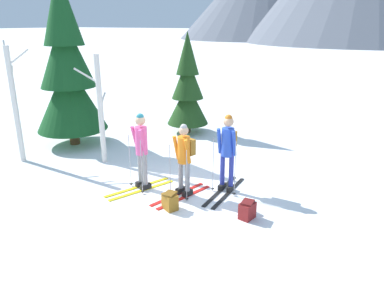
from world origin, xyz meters
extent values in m
plane|color=white|center=(0.00, 0.00, 0.00)|extent=(400.00, 400.00, 0.00)
cube|color=yellow|center=(-0.89, -0.40, 0.01)|extent=(0.82, 1.60, 0.02)
cube|color=yellow|center=(-1.08, -0.31, 0.01)|extent=(0.82, 1.60, 0.02)
cube|color=black|center=(-0.84, -0.31, 0.08)|extent=(0.21, 0.28, 0.12)
cylinder|color=gray|center=(-0.84, -0.31, 0.56)|extent=(0.11, 0.11, 0.87)
cube|color=black|center=(-1.04, -0.21, 0.08)|extent=(0.21, 0.28, 0.12)
cylinder|color=gray|center=(-1.04, -0.21, 0.56)|extent=(0.11, 0.11, 0.87)
cylinder|color=#E55193|center=(-0.94, -0.26, 1.20)|extent=(0.28, 0.28, 0.65)
sphere|color=tan|center=(-0.94, -0.26, 1.68)|extent=(0.24, 0.24, 0.24)
sphere|color=#1E6B7A|center=(-0.94, -0.26, 1.75)|extent=(0.18, 0.18, 0.18)
cylinder|color=#E55193|center=(-0.80, -0.39, 1.22)|extent=(0.16, 0.22, 0.62)
cylinder|color=#E55193|center=(-1.13, -0.24, 1.22)|extent=(0.16, 0.22, 0.62)
cylinder|color=#A5A5AD|center=(-0.77, -0.54, 0.65)|extent=(0.02, 0.02, 1.31)
cylinder|color=black|center=(-0.77, -0.54, 0.06)|extent=(0.07, 0.07, 0.01)
cylinder|color=#A5A5AD|center=(-1.26, -0.31, 0.65)|extent=(0.02, 0.02, 1.31)
cylinder|color=black|center=(-1.26, -0.31, 0.06)|extent=(0.07, 0.07, 0.01)
cube|color=red|center=(0.17, -0.26, 0.01)|extent=(0.59, 1.57, 0.02)
cube|color=red|center=(-0.04, -0.20, 0.01)|extent=(0.59, 1.57, 0.02)
cube|color=black|center=(0.20, -0.17, 0.08)|extent=(0.18, 0.28, 0.12)
cylinder|color=gray|center=(0.20, -0.17, 0.52)|extent=(0.11, 0.11, 0.80)
cube|color=black|center=(-0.01, -0.10, 0.08)|extent=(0.18, 0.28, 0.12)
cylinder|color=gray|center=(-0.01, -0.10, 0.52)|extent=(0.11, 0.11, 0.80)
cylinder|color=orange|center=(0.10, -0.13, 1.10)|extent=(0.28, 0.28, 0.60)
sphere|color=tan|center=(0.10, -0.13, 1.54)|extent=(0.22, 0.22, 0.22)
sphere|color=gray|center=(0.10, -0.13, 1.61)|extent=(0.16, 0.16, 0.16)
cylinder|color=orange|center=(0.25, -0.25, 1.12)|extent=(0.14, 0.21, 0.57)
cylinder|color=orange|center=(-0.09, -0.14, 1.12)|extent=(0.14, 0.21, 0.57)
cylinder|color=#A5A5AD|center=(0.30, -0.39, 0.60)|extent=(0.02, 0.02, 1.20)
cylinder|color=black|center=(0.30, -0.39, 0.06)|extent=(0.07, 0.07, 0.01)
cylinder|color=#A5A5AD|center=(-0.21, -0.22, 0.60)|extent=(0.02, 0.02, 1.20)
cylinder|color=black|center=(-0.21, -0.22, 0.06)|extent=(0.07, 0.07, 0.01)
cube|color=#99661E|center=(0.15, 0.03, 1.13)|extent=(0.30, 0.23, 0.36)
cube|color=black|center=(0.99, 0.41, 0.01)|extent=(0.13, 1.80, 0.02)
cube|color=black|center=(0.77, 0.41, 0.01)|extent=(0.13, 1.80, 0.02)
cube|color=black|center=(0.99, 0.51, 0.08)|extent=(0.12, 0.26, 0.12)
cylinder|color=#2D389E|center=(0.99, 0.51, 0.56)|extent=(0.11, 0.11, 0.88)
cube|color=black|center=(0.77, 0.51, 0.08)|extent=(0.12, 0.26, 0.12)
cylinder|color=#2D389E|center=(0.77, 0.51, 0.56)|extent=(0.11, 0.11, 0.88)
cylinder|color=blue|center=(0.88, 0.51, 1.20)|extent=(0.28, 0.28, 0.66)
sphere|color=tan|center=(0.88, 0.51, 1.69)|extent=(0.24, 0.24, 0.24)
sphere|color=#B76019|center=(0.88, 0.51, 1.76)|extent=(0.18, 0.18, 0.18)
cylinder|color=blue|center=(1.06, 0.45, 1.22)|extent=(0.08, 0.21, 0.62)
cylinder|color=blue|center=(0.70, 0.46, 1.22)|extent=(0.08, 0.21, 0.62)
cylinder|color=#A5A5AD|center=(1.15, 0.32, 0.66)|extent=(0.02, 0.02, 1.31)
cylinder|color=black|center=(1.15, 0.32, 0.06)|extent=(0.07, 0.07, 0.01)
cylinder|color=#A5A5AD|center=(0.61, 0.34, 0.66)|extent=(0.02, 0.02, 1.31)
cylinder|color=black|center=(0.61, 0.34, 0.06)|extent=(0.07, 0.07, 0.01)
cube|color=#99661E|center=(0.89, 0.68, 1.24)|extent=(0.26, 0.17, 0.36)
cylinder|color=#51381E|center=(-2.14, 4.36, 0.34)|extent=(0.21, 0.21, 0.68)
cone|color=#1E4219|center=(-2.14, 4.36, 1.06)|extent=(1.45, 1.45, 1.43)
cone|color=#1E4219|center=(-2.14, 4.36, 1.96)|extent=(1.11, 1.11, 1.43)
cone|color=#1E4219|center=(-2.14, 4.36, 2.79)|extent=(0.79, 0.79, 1.43)
cylinder|color=#51381E|center=(-4.83, 1.53, 0.51)|extent=(0.32, 0.32, 1.02)
cone|color=#14471E|center=(-4.83, 1.53, 1.59)|extent=(2.18, 2.18, 2.15)
cone|color=#14471E|center=(-4.83, 1.53, 2.95)|extent=(1.67, 1.67, 2.15)
cone|color=#14471E|center=(-4.83, 1.53, 4.19)|extent=(1.19, 1.19, 2.15)
cylinder|color=silver|center=(-2.90, 0.68, 1.50)|extent=(0.15, 0.15, 3.00)
cylinder|color=silver|center=(-3.26, 0.65, 2.42)|extent=(0.75, 0.14, 0.39)
cylinder|color=silver|center=(-3.09, 0.86, 2.38)|extent=(0.41, 0.42, 0.64)
cylinder|color=silver|center=(-2.97, 0.87, 1.74)|extent=(0.16, 0.42, 0.41)
cylinder|color=silver|center=(-5.04, -0.30, 1.61)|extent=(0.15, 0.15, 3.21)
cylinder|color=silver|center=(-5.20, -0.14, 2.36)|extent=(0.35, 0.38, 0.59)
cylinder|color=silver|center=(-5.30, -0.14, 2.96)|extent=(0.54, 0.39, 0.74)
cylinder|color=silver|center=(-4.89, -0.08, 2.91)|extent=(0.31, 0.50, 0.43)
cube|color=#99661E|center=(0.15, -0.87, 0.17)|extent=(0.40, 0.37, 0.34)
cube|color=brown|center=(0.15, -0.87, 0.36)|extent=(0.22, 0.28, 0.04)
cube|color=maroon|center=(1.74, -0.50, 0.17)|extent=(0.31, 0.37, 0.34)
cube|color=maroon|center=(1.74, -0.50, 0.36)|extent=(0.22, 0.28, 0.04)
camera|label=1|loc=(3.68, -6.83, 3.79)|focal=34.06mm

